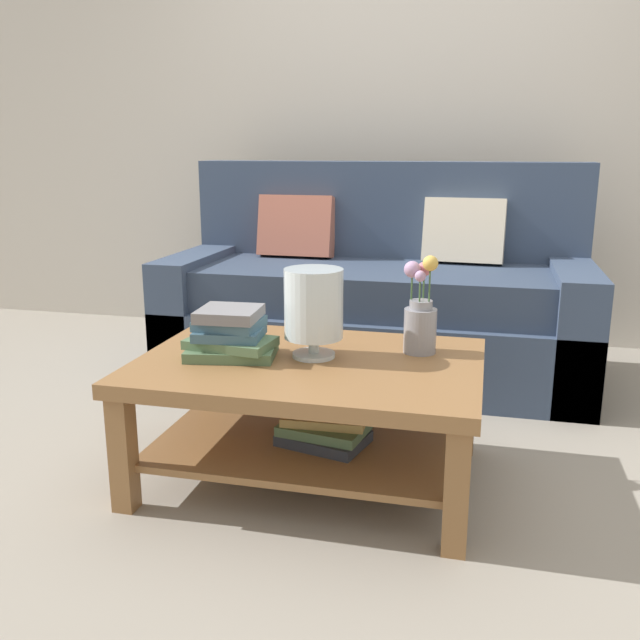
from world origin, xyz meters
TOP-DOWN VIEW (x-y plane):
  - ground_plane at (0.00, 0.00)m, footprint 10.00×10.00m
  - back_wall at (0.00, 1.65)m, footprint 6.40×0.12m
  - couch at (-0.06, 0.85)m, footprint 2.07×0.90m
  - coffee_table at (-0.08, -0.41)m, footprint 1.15×0.81m
  - book_stack_main at (-0.35, -0.44)m, footprint 0.33×0.25m
  - glass_hurricane_vase at (-0.08, -0.38)m, footprint 0.20×0.20m
  - flower_pitcher at (0.27, -0.24)m, footprint 0.12×0.12m

SIDE VIEW (x-z plane):
  - ground_plane at x=0.00m, z-range 0.00..0.00m
  - coffee_table at x=-0.08m, z-range 0.10..0.53m
  - couch at x=-0.06m, z-range -0.17..0.89m
  - book_stack_main at x=-0.35m, z-range 0.43..0.60m
  - flower_pitcher at x=0.27m, z-range 0.39..0.73m
  - glass_hurricane_vase at x=-0.08m, z-range 0.46..0.77m
  - back_wall at x=0.00m, z-range 0.00..2.70m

